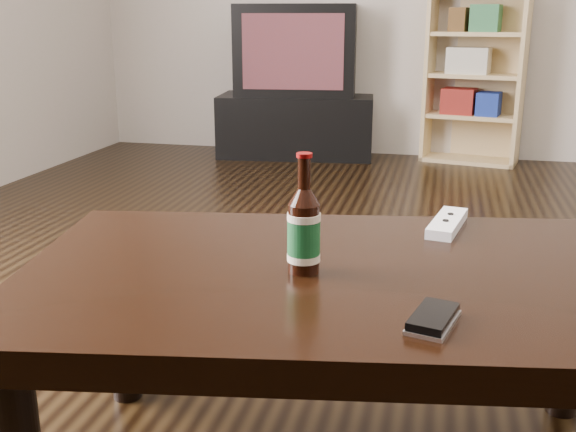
% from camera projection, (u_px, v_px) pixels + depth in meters
% --- Properties ---
extents(floor, '(5.00, 6.00, 0.01)m').
position_uv_depth(floor, '(450.00, 370.00, 1.84)').
color(floor, black).
rests_on(floor, ground).
extents(tv_stand, '(1.09, 0.63, 0.42)m').
position_uv_depth(tv_stand, '(297.00, 125.00, 4.66)').
color(tv_stand, black).
rests_on(tv_stand, floor).
extents(tv, '(0.84, 0.58, 0.59)m').
position_uv_depth(tv, '(297.00, 50.00, 4.51)').
color(tv, black).
rests_on(tv, tv_stand).
extents(bookshelf, '(0.65, 0.40, 1.13)m').
position_uv_depth(bookshelf, '(475.00, 72.00, 4.35)').
color(bookshelf, tan).
rests_on(bookshelf, floor).
extents(coffee_table, '(1.35, 0.92, 0.47)m').
position_uv_depth(coffee_table, '(346.00, 299.00, 1.30)').
color(coffee_table, black).
rests_on(coffee_table, floor).
extents(beer_bottle, '(0.06, 0.06, 0.23)m').
position_uv_depth(beer_bottle, '(304.00, 231.00, 1.24)').
color(beer_bottle, black).
rests_on(beer_bottle, coffee_table).
extents(phone, '(0.09, 0.13, 0.02)m').
position_uv_depth(phone, '(433.00, 319.00, 1.04)').
color(phone, silver).
rests_on(phone, coffee_table).
extents(remote, '(0.09, 0.21, 0.03)m').
position_uv_depth(remote, '(447.00, 223.00, 1.52)').
color(remote, white).
rests_on(remote, coffee_table).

